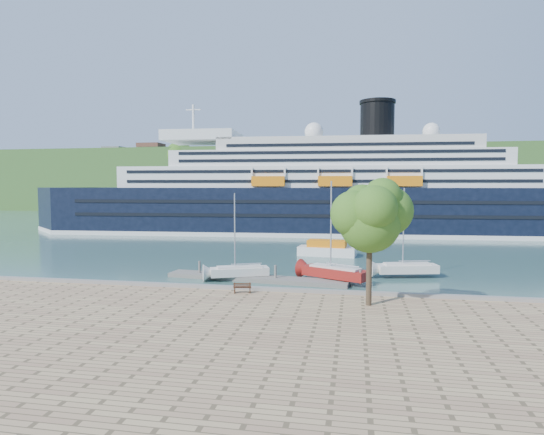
% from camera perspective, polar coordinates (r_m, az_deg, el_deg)
% --- Properties ---
extents(ground, '(400.00, 400.00, 0.00)m').
position_cam_1_polar(ground, '(39.17, -2.54, -10.45)').
color(ground, '#2E524D').
rests_on(ground, ground).
extents(far_hillside, '(400.00, 50.00, 24.00)m').
position_cam_1_polar(far_hillside, '(182.18, 7.71, 4.66)').
color(far_hillside, '#385E25').
rests_on(far_hillside, ground).
extents(quay_coping, '(220.00, 0.50, 0.30)m').
position_cam_1_polar(quay_coping, '(38.71, -2.61, -8.88)').
color(quay_coping, slate).
rests_on(quay_coping, promenade).
extents(cruise_ship, '(119.89, 24.62, 26.73)m').
position_cam_1_polar(cruise_ship, '(93.27, 5.26, 6.19)').
color(cruise_ship, black).
rests_on(cruise_ship, ground).
extents(park_bench, '(1.60, 0.91, 0.97)m').
position_cam_1_polar(park_bench, '(37.73, -3.74, -8.70)').
color(park_bench, '#412312').
rests_on(park_bench, promenade).
extents(promenade_tree, '(6.08, 6.08, 10.07)m').
position_cam_1_polar(promenade_tree, '(33.86, 12.15, -2.43)').
color(promenade_tree, '#305917').
rests_on(promenade_tree, promenade).
extents(floating_pontoon, '(19.36, 4.72, 0.43)m').
position_cam_1_polar(floating_pontoon, '(47.36, -2.05, -7.65)').
color(floating_pontoon, gray).
rests_on(floating_pontoon, ground).
extents(sailboat_white_near, '(6.87, 4.27, 8.61)m').
position_cam_1_polar(sailboat_white_near, '(47.11, -4.13, -2.68)').
color(sailboat_white_near, silver).
rests_on(sailboat_white_near, ground).
extents(sailboat_red, '(7.68, 5.41, 9.79)m').
position_cam_1_polar(sailboat_red, '(46.05, 7.97, -2.12)').
color(sailboat_red, maroon).
rests_on(sailboat_red, ground).
extents(sailboat_white_far, '(7.31, 3.54, 9.10)m').
position_cam_1_polar(sailboat_white_far, '(50.44, 16.69, -2.11)').
color(sailboat_white_far, silver).
rests_on(sailboat_white_far, ground).
extents(tender_launch, '(8.30, 3.64, 2.22)m').
position_cam_1_polar(tender_launch, '(63.99, 6.90, -3.81)').
color(tender_launch, orange).
rests_on(tender_launch, ground).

